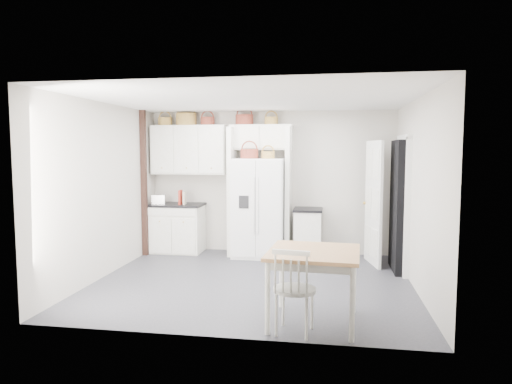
# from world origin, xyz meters

# --- Properties ---
(floor) EXTENTS (4.50, 4.50, 0.00)m
(floor) POSITION_xyz_m (0.00, 0.00, 0.00)
(floor) COLOR #303036
(floor) RESTS_ON ground
(ceiling) EXTENTS (4.50, 4.50, 0.00)m
(ceiling) POSITION_xyz_m (0.00, 0.00, 2.60)
(ceiling) COLOR white
(ceiling) RESTS_ON wall_back
(wall_back) EXTENTS (4.50, 0.00, 4.50)m
(wall_back) POSITION_xyz_m (0.00, 2.00, 1.30)
(wall_back) COLOR beige
(wall_back) RESTS_ON floor
(wall_left) EXTENTS (0.00, 4.00, 4.00)m
(wall_left) POSITION_xyz_m (-2.25, 0.00, 1.30)
(wall_left) COLOR beige
(wall_left) RESTS_ON floor
(wall_right) EXTENTS (0.00, 4.00, 4.00)m
(wall_right) POSITION_xyz_m (2.25, 0.00, 1.30)
(wall_right) COLOR beige
(wall_right) RESTS_ON floor
(refrigerator) EXTENTS (0.90, 0.73, 1.75)m
(refrigerator) POSITION_xyz_m (-0.15, 1.60, 0.87)
(refrigerator) COLOR white
(refrigerator) RESTS_ON floor
(base_cab_left) EXTENTS (0.93, 0.59, 0.87)m
(base_cab_left) POSITION_xyz_m (-1.71, 1.70, 0.43)
(base_cab_left) COLOR silver
(base_cab_left) RESTS_ON floor
(base_cab_right) EXTENTS (0.47, 0.56, 0.83)m
(base_cab_right) POSITION_xyz_m (0.71, 1.70, 0.41)
(base_cab_right) COLOR silver
(base_cab_right) RESTS_ON floor
(dining_table) EXTENTS (1.03, 1.03, 0.81)m
(dining_table) POSITION_xyz_m (0.92, -1.45, 0.40)
(dining_table) COLOR #9C6034
(dining_table) RESTS_ON floor
(windsor_chair) EXTENTS (0.50, 0.46, 0.91)m
(windsor_chair) POSITION_xyz_m (0.73, -1.75, 0.46)
(windsor_chair) COLOR silver
(windsor_chair) RESTS_ON floor
(counter_left) EXTENTS (0.97, 0.63, 0.04)m
(counter_left) POSITION_xyz_m (-1.71, 1.70, 0.88)
(counter_left) COLOR black
(counter_left) RESTS_ON base_cab_left
(counter_right) EXTENTS (0.51, 0.60, 0.04)m
(counter_right) POSITION_xyz_m (0.71, 1.70, 0.84)
(counter_right) COLOR black
(counter_right) RESTS_ON base_cab_right
(toaster) EXTENTS (0.26, 0.17, 0.17)m
(toaster) POSITION_xyz_m (-2.03, 1.60, 0.99)
(toaster) COLOR silver
(toaster) RESTS_ON counter_left
(cookbook_red) EXTENTS (0.05, 0.18, 0.26)m
(cookbook_red) POSITION_xyz_m (-1.62, 1.62, 1.03)
(cookbook_red) COLOR #A6291A
(cookbook_red) RESTS_ON counter_left
(cookbook_cream) EXTENTS (0.05, 0.16, 0.23)m
(cookbook_cream) POSITION_xyz_m (-1.54, 1.62, 1.02)
(cookbook_cream) COLOR beige
(cookbook_cream) RESTS_ON counter_left
(basket_upper_a) EXTENTS (0.26, 0.26, 0.15)m
(basket_upper_a) POSITION_xyz_m (-1.96, 1.83, 2.42)
(basket_upper_a) COLOR brown
(basket_upper_a) RESTS_ON upper_cabinet
(basket_upper_b) EXTENTS (0.38, 0.38, 0.22)m
(basket_upper_b) POSITION_xyz_m (-1.55, 1.83, 2.46)
(basket_upper_b) COLOR brown
(basket_upper_b) RESTS_ON upper_cabinet
(basket_upper_c) EXTENTS (0.26, 0.26, 0.15)m
(basket_upper_c) POSITION_xyz_m (-1.15, 1.83, 2.42)
(basket_upper_c) COLOR #5E251F
(basket_upper_c) RESTS_ON upper_cabinet
(basket_bridge_a) EXTENTS (0.32, 0.32, 0.18)m
(basket_bridge_a) POSITION_xyz_m (-0.46, 1.83, 2.44)
(basket_bridge_a) COLOR #5E251F
(basket_bridge_a) RESTS_ON bridge_cabinet
(basket_bridge_b) EXTENTS (0.24, 0.24, 0.14)m
(basket_bridge_b) POSITION_xyz_m (0.03, 1.83, 2.42)
(basket_bridge_b) COLOR brown
(basket_bridge_b) RESTS_ON bridge_cabinet
(basket_fridge_a) EXTENTS (0.31, 0.31, 0.17)m
(basket_fridge_a) POSITION_xyz_m (-0.31, 1.50, 1.83)
(basket_fridge_a) COLOR #5E251F
(basket_fridge_a) RESTS_ON refrigerator
(basket_fridge_b) EXTENTS (0.23, 0.23, 0.12)m
(basket_fridge_b) POSITION_xyz_m (0.02, 1.50, 1.81)
(basket_fridge_b) COLOR brown
(basket_fridge_b) RESTS_ON refrigerator
(upper_cabinet) EXTENTS (1.40, 0.34, 0.90)m
(upper_cabinet) POSITION_xyz_m (-1.50, 1.83, 1.90)
(upper_cabinet) COLOR silver
(upper_cabinet) RESTS_ON wall_back
(bridge_cabinet) EXTENTS (1.12, 0.34, 0.45)m
(bridge_cabinet) POSITION_xyz_m (-0.15, 1.83, 2.12)
(bridge_cabinet) COLOR silver
(bridge_cabinet) RESTS_ON wall_back
(fridge_panel_left) EXTENTS (0.08, 0.60, 2.30)m
(fridge_panel_left) POSITION_xyz_m (-0.66, 1.70, 1.15)
(fridge_panel_left) COLOR silver
(fridge_panel_left) RESTS_ON floor
(fridge_panel_right) EXTENTS (0.08, 0.60, 2.30)m
(fridge_panel_right) POSITION_xyz_m (0.36, 1.70, 1.15)
(fridge_panel_right) COLOR silver
(fridge_panel_right) RESTS_ON floor
(trim_post) EXTENTS (0.09, 0.09, 2.60)m
(trim_post) POSITION_xyz_m (-2.20, 1.35, 1.30)
(trim_post) COLOR black
(trim_post) RESTS_ON floor
(doorway_void) EXTENTS (0.18, 0.85, 2.05)m
(doorway_void) POSITION_xyz_m (2.16, 1.00, 1.02)
(doorway_void) COLOR black
(doorway_void) RESTS_ON floor
(door_slab) EXTENTS (0.21, 0.79, 2.05)m
(door_slab) POSITION_xyz_m (1.80, 1.33, 1.02)
(door_slab) COLOR white
(door_slab) RESTS_ON floor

